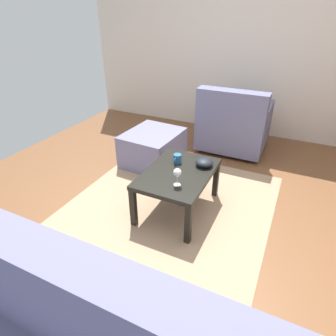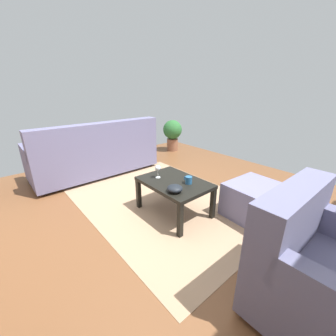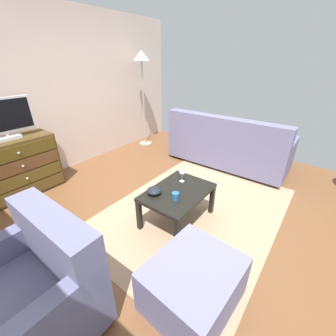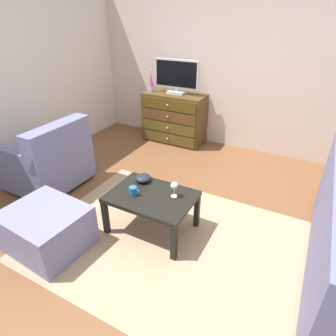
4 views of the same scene
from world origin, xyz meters
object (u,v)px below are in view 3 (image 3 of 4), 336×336
at_px(dresser, 17,167).
at_px(tv, 2,118).
at_px(mug, 176,196).
at_px(standing_lamp, 142,65).
at_px(couch_large, 226,147).
at_px(coffee_table, 178,195).
at_px(bowl_decorative, 154,191).
at_px(ottoman, 193,284).
at_px(wine_glass, 182,173).
at_px(armchair, 32,293).

relative_size(dresser, tv, 1.37).
height_order(mug, standing_lamp, standing_lamp).
distance_m(dresser, couch_large, 3.27).
xyz_separation_m(coffee_table, bowl_decorative, (-0.20, 0.18, 0.09)).
bearing_deg(ottoman, tv, 91.59).
relative_size(couch_large, ottoman, 2.94).
height_order(coffee_table, standing_lamp, standing_lamp).
bearing_deg(mug, bowl_decorative, 101.25).
bearing_deg(wine_glass, ottoman, -141.77).
distance_m(dresser, bowl_decorative, 2.06).
xyz_separation_m(bowl_decorative, standing_lamp, (1.93, 1.91, 1.17)).
bearing_deg(wine_glass, bowl_decorative, 166.83).
distance_m(bowl_decorative, armchair, 1.34).
xyz_separation_m(dresser, bowl_decorative, (0.63, -1.96, 0.05)).
relative_size(wine_glass, standing_lamp, 0.08).
bearing_deg(couch_large, tv, 142.81).
height_order(bowl_decorative, standing_lamp, standing_lamp).
height_order(tv, couch_large, tv).
bearing_deg(ottoman, standing_lamp, 48.11).
bearing_deg(standing_lamp, couch_large, -88.10).
bearing_deg(dresser, wine_glass, -63.11).
height_order(tv, ottoman, tv).
xyz_separation_m(dresser, coffee_table, (0.84, -2.14, -0.04)).
height_order(tv, mug, tv).
xyz_separation_m(bowl_decorative, armchair, (-1.34, -0.05, -0.11)).
bearing_deg(bowl_decorative, ottoman, -122.44).
xyz_separation_m(coffee_table, standing_lamp, (1.73, 2.09, 1.26)).
distance_m(dresser, tv, 0.68).
bearing_deg(couch_large, coffee_table, -174.17).
bearing_deg(standing_lamp, bowl_decorative, -135.32).
height_order(dresser, ottoman, dresser).
relative_size(bowl_decorative, armchair, 0.19).
bearing_deg(armchair, wine_glass, -1.52).
bearing_deg(couch_large, wine_glass, -176.34).
relative_size(bowl_decorative, couch_large, 0.08).
relative_size(tv, armchair, 0.85).
distance_m(tv, ottoman, 2.96).
height_order(couch_large, armchair, couch_large).
bearing_deg(tv, couch_large, -37.19).
xyz_separation_m(mug, bowl_decorative, (-0.05, 0.25, -0.01)).
xyz_separation_m(couch_large, standing_lamp, (-0.06, 1.90, 1.28)).
bearing_deg(coffee_table, tv, 110.67).
height_order(armchair, ottoman, armchair).
xyz_separation_m(tv, couch_large, (2.61, -1.98, -0.73)).
height_order(wine_glass, ottoman, wine_glass).
bearing_deg(couch_large, standing_lamp, 91.90).
distance_m(wine_glass, bowl_decorative, 0.43).
relative_size(dresser, armchair, 1.17).
distance_m(couch_large, ottoman, 2.67).
distance_m(bowl_decorative, couch_large, 2.00).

